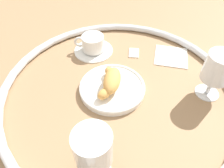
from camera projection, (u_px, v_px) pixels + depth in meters
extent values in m
plane|color=#997551|center=(118.00, 91.00, 0.63)|extent=(2.20, 2.20, 0.00)
torus|color=silver|center=(118.00, 88.00, 0.62)|extent=(0.68, 0.68, 0.02)
cylinder|color=white|center=(112.00, 89.00, 0.62)|extent=(0.19, 0.19, 0.02)
torus|color=white|center=(112.00, 87.00, 0.62)|extent=(0.19, 0.19, 0.01)
ellipsoid|color=#D6994C|center=(112.00, 81.00, 0.60)|extent=(0.10, 0.05, 0.04)
ellipsoid|color=#D6994C|center=(110.00, 72.00, 0.64)|extent=(0.05, 0.05, 0.03)
ellipsoid|color=#D6994C|center=(104.00, 94.00, 0.58)|extent=(0.05, 0.05, 0.03)
cylinder|color=white|center=(94.00, 50.00, 0.76)|extent=(0.14, 0.14, 0.01)
cylinder|color=white|center=(93.00, 43.00, 0.74)|extent=(0.08, 0.08, 0.05)
cylinder|color=brown|center=(93.00, 37.00, 0.72)|extent=(0.07, 0.07, 0.01)
torus|color=white|center=(80.00, 42.00, 0.73)|extent=(0.02, 0.04, 0.04)
cylinder|color=white|center=(95.00, 163.00, 0.45)|extent=(0.01, 0.01, 0.05)
cylinder|color=white|center=(93.00, 148.00, 0.40)|extent=(0.08, 0.08, 0.08)
cylinder|color=#E0CC4C|center=(93.00, 148.00, 0.40)|extent=(0.07, 0.07, 0.07)
cylinder|color=white|center=(207.00, 92.00, 0.62)|extent=(0.07, 0.07, 0.01)
cylinder|color=white|center=(210.00, 85.00, 0.60)|extent=(0.01, 0.01, 0.05)
cylinder|color=white|center=(219.00, 67.00, 0.55)|extent=(0.08, 0.08, 0.08)
cylinder|color=#E0CC4C|center=(218.00, 70.00, 0.56)|extent=(0.07, 0.07, 0.06)
cube|color=white|center=(134.00, 52.00, 0.75)|extent=(0.05, 0.04, 0.01)
cube|color=silver|center=(171.00, 56.00, 0.74)|extent=(0.11, 0.11, 0.01)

